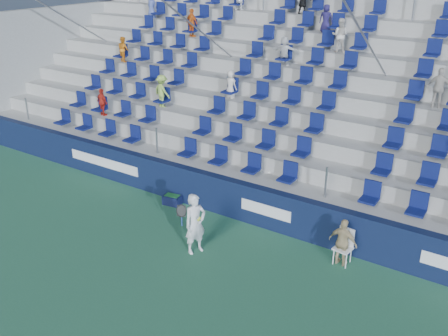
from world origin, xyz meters
name	(u,v)px	position (x,y,z in m)	size (l,w,h in m)	color
ground	(159,262)	(0.00, 0.00, 0.00)	(70.00, 70.00, 0.00)	#2D6948
sponsor_wall	(225,196)	(0.00, 3.15, 0.60)	(24.00, 0.32, 1.20)	#0F193A
grandstand	(300,108)	(0.00, 8.24, 2.14)	(24.00, 8.17, 6.63)	#9F9F9A
tennis_player	(195,224)	(0.51, 0.94, 0.85)	(0.70, 0.72, 1.69)	silver
line_judge_chair	(345,243)	(4.00, 2.65, 0.55)	(0.48, 0.49, 0.96)	white
line_judge	(343,242)	(4.00, 2.50, 0.65)	(0.76, 0.32, 1.29)	tan
ball_bin	(172,199)	(-1.74, 2.75, 0.17)	(0.61, 0.45, 0.32)	#0E1436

